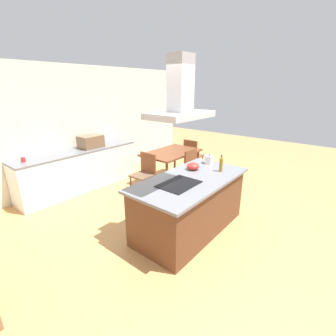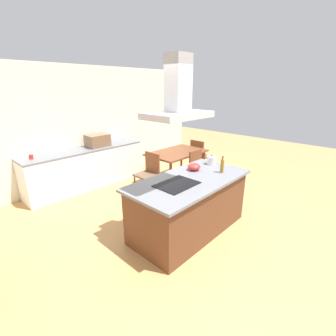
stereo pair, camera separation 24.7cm
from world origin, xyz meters
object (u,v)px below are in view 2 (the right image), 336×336
Objects in this scene: range_hood at (178,98)px; countertop_microwave at (98,140)px; cooktop at (177,184)px; coffee_mug_red at (31,157)px; chair_at_left_end at (149,171)px; chair_facing_island at (199,167)px; tea_kettle at (212,160)px; olive_oil_bottle at (222,166)px; dining_table at (177,155)px; mixing_bowl at (194,167)px; chair_at_right_end at (199,154)px.

countertop_microwave is at bearing 80.75° from range_hood.
coffee_mug_red reaches higher than cooktop.
chair_at_left_end is 1.13m from chair_facing_island.
tea_kettle is 3.46m from coffee_mug_red.
tea_kettle is 0.24× the size of chair_facing_island.
olive_oil_bottle is at bearing -12.80° from range_hood.
mixing_bowl is at bearing -129.34° from dining_table.
cooktop is 0.43× the size of dining_table.
olive_oil_bottle is 2.01m from dining_table.
olive_oil_bottle is 1.84m from chair_at_left_end.
dining_table is at bearing -45.02° from countertop_microwave.
coffee_mug_red is at bearing 144.12° from chair_facing_island.
tea_kettle is at bearing -138.13° from chair_at_right_end.
chair_at_left_end is at bearing 143.99° from chair_facing_island.
mixing_bowl is 0.15× the size of dining_table.
chair_at_right_end is 1.00× the size of chair_at_left_end.
dining_table is 0.93m from chair_at_left_end.
tea_kettle is (1.14, 0.17, 0.07)m from cooktop.
tea_kettle is 1.57m from dining_table.
chair_facing_island is (1.11, 0.69, -0.45)m from mixing_bowl.
chair_at_right_end is at bearing 30.04° from cooktop.
olive_oil_bottle is 0.46m from mixing_bowl.
countertop_microwave is 1.48m from chair_at_left_end.
olive_oil_bottle is at bearing -116.93° from dining_table.
chair_at_right_end is at bearing 41.87° from tea_kettle.
cooktop is at bearing 0.00° from range_hood.
chair_facing_island is at bearing 48.69° from tea_kettle.
tea_kettle is at bearing -4.79° from mixing_bowl.
cooktop is at bearing -138.82° from dining_table.
dining_table is at bearing -25.79° from coffee_mug_red.
countertop_microwave reaches higher than chair_at_right_end.
mixing_bowl is 2.48m from chair_at_right_end.
coffee_mug_red is 3.94m from chair_at_right_end.
mixing_bowl is at bearing -85.62° from countertop_microwave.
cooktop is 2.18× the size of olive_oil_bottle.
cooktop is at bearing -71.27° from coffee_mug_red.
mixing_bowl is 0.24× the size of chair_facing_island.
dining_table is at bearing 63.07° from olive_oil_bottle.
olive_oil_bottle is 1.42m from range_hood.
countertop_microwave is 0.36× the size of dining_table.
olive_oil_bottle is at bearing -12.80° from cooktop.
cooktop reaches higher than dining_table.
cooktop is at bearing -99.25° from countertop_microwave.
chair_at_left_end is (-0.92, 0.00, -0.16)m from dining_table.
mixing_bowl is at bearing 117.89° from olive_oil_bottle.
olive_oil_bottle is at bearing -129.19° from chair_facing_island.
chair_facing_island is at bearing 26.67° from range_hood.
chair_at_right_end is (2.23, -1.32, -0.53)m from countertop_microwave.
tea_kettle is 1.50m from chair_at_left_end.
countertop_microwave is 5.56× the size of coffee_mug_red.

